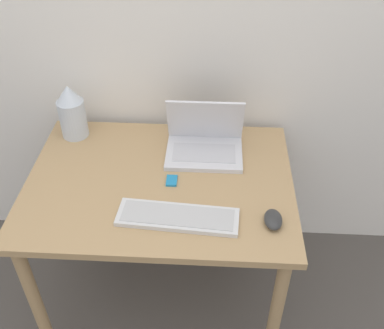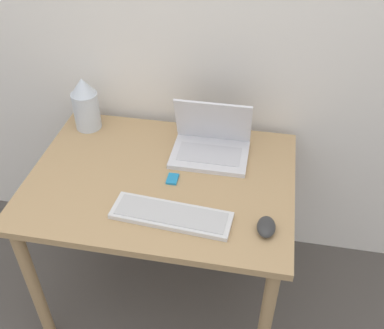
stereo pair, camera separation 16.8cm
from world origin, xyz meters
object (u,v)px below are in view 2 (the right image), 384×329
keyboard (171,215)px  mouse (266,227)px  vase (85,104)px  laptop (211,143)px  mp3_player (173,179)px

keyboard → mouse: mouse is taller
mouse → vase: bearing=149.2°
laptop → mouse: 0.48m
vase → mp3_player: vase is taller
keyboard → mp3_player: bearing=101.3°
laptop → keyboard: (-0.08, -0.40, -0.04)m
laptop → keyboard: size_ratio=0.72×
mouse → laptop: bearing=122.4°
keyboard → mp3_player: size_ratio=7.10×
laptop → mp3_player: bearing=-121.1°
keyboard → mouse: 0.34m
vase → mouse: bearing=-30.8°
vase → mp3_player: (0.46, -0.29, -0.12)m
mp3_player → vase: bearing=147.3°
keyboard → mouse: size_ratio=4.41×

